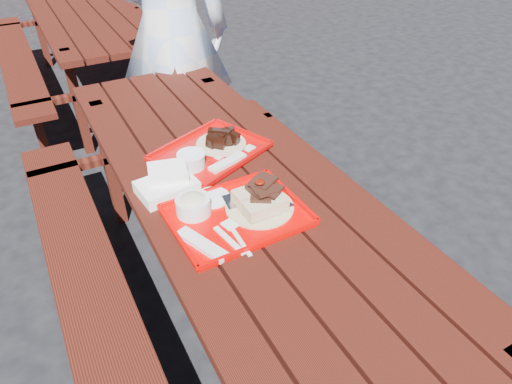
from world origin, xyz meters
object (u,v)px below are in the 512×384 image
picnic_table_near (238,225)px  far_tray (210,151)px  near_tray (234,207)px  person (171,31)px  picnic_table_far (87,31)px

picnic_table_near → far_tray: size_ratio=4.67×
near_tray → person: 1.50m
picnic_table_near → near_tray: (-0.08, -0.15, 0.22)m
picnic_table_far → far_tray: (-0.00, -2.56, 0.21)m
picnic_table_far → far_tray: bearing=-90.0°
picnic_table_near → person: bearing=79.9°
picnic_table_far → near_tray: 2.96m
picnic_table_near → near_tray: bearing=-119.4°
picnic_table_near → person: person is taller
person → far_tray: bearing=98.9°
far_tray → near_tray: bearing=-102.1°
far_tray → person: person is taller
picnic_table_near → far_tray: bearing=90.1°
picnic_table_far → far_tray: far_tray is taller
picnic_table_far → person: 1.56m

